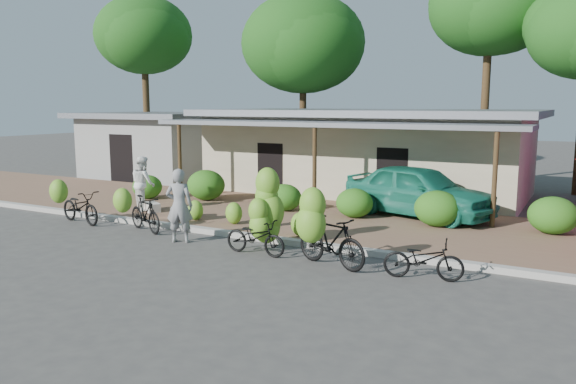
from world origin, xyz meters
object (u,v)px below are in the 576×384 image
at_px(tree_back_left, 142,34).
at_px(bike_right, 325,234).
at_px(bystander, 143,183).
at_px(sack_near, 185,212).
at_px(tree_center_right, 486,6).
at_px(bike_far_left, 78,205).
at_px(tree_far_center, 301,42).
at_px(teal_van, 419,191).
at_px(vendor, 179,206).
at_px(sack_far, 152,207).
at_px(bike_far_right, 423,259).
at_px(bike_center, 263,219).
at_px(bike_left, 141,211).

relative_size(tree_back_left, bike_right, 4.64).
bearing_deg(bystander, sack_near, -159.88).
relative_size(tree_center_right, bystander, 5.56).
bearing_deg(tree_back_left, bike_far_left, -55.55).
xyz_separation_m(tree_far_center, teal_van, (9.02, -9.51, -5.82)).
bearing_deg(tree_center_right, bystander, -121.58).
height_order(tree_far_center, teal_van, tree_far_center).
bearing_deg(vendor, sack_far, -59.91).
bearing_deg(bike_far_right, sack_near, 63.23).
bearing_deg(bystander, teal_van, -129.43).
distance_m(sack_near, bystander, 2.09).
height_order(tree_back_left, bike_far_left, tree_back_left).
xyz_separation_m(bike_center, sack_near, (-3.97, 1.94, -0.55)).
bearing_deg(bike_right, vendor, 103.43).
bearing_deg(bystander, bike_left, 160.23).
bearing_deg(tree_center_right, tree_back_left, -168.37).
bearing_deg(teal_van, bike_far_right, -147.87).
distance_m(tree_far_center, teal_van, 14.34).
xyz_separation_m(bike_right, vendor, (-4.31, 0.32, 0.20)).
bearing_deg(tree_back_left, tree_center_right, 11.63).
bearing_deg(sack_far, vendor, -37.52).
xyz_separation_m(vendor, teal_van, (4.66, 5.75, -0.04)).
height_order(bike_center, bike_right, bike_center).
height_order(tree_far_center, bike_right, tree_far_center).
relative_size(bike_center, bystander, 1.15).
height_order(tree_back_left, bike_right, tree_back_left).
bearing_deg(bystander, tree_center_right, -92.85).
distance_m(bike_far_left, bystander, 2.26).
height_order(bike_left, vendor, vendor).
distance_m(bike_center, vendor, 2.39).
xyz_separation_m(tree_far_center, bystander, (0.83, -12.79, -5.73)).
distance_m(bystander, teal_van, 8.82).
xyz_separation_m(tree_far_center, sack_far, (1.19, -12.82, -6.49)).
distance_m(bike_far_right, vendor, 6.43).
bearing_deg(tree_center_right, sack_near, -114.68).
bearing_deg(bike_right, teal_van, 14.31).
xyz_separation_m(bike_right, sack_near, (-5.91, 2.49, -0.50)).
bearing_deg(bike_far_right, tree_far_center, 24.06).
xyz_separation_m(tree_back_left, bike_far_left, (8.17, -11.91, -6.72)).
distance_m(bike_center, bystander, 6.31).
bearing_deg(vendor, tree_back_left, -67.15).
bearing_deg(bike_far_left, teal_van, -46.92).
bearing_deg(tree_far_center, bystander, -86.29).
distance_m(bike_left, bike_far_right, 8.13).
bearing_deg(tree_back_left, bystander, -47.96).
relative_size(bike_right, vendor, 1.03).
height_order(tree_back_left, sack_near, tree_back_left).
relative_size(tree_back_left, vendor, 4.78).
relative_size(tree_back_left, tree_far_center, 1.01).
distance_m(bike_far_left, bike_left, 2.48).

